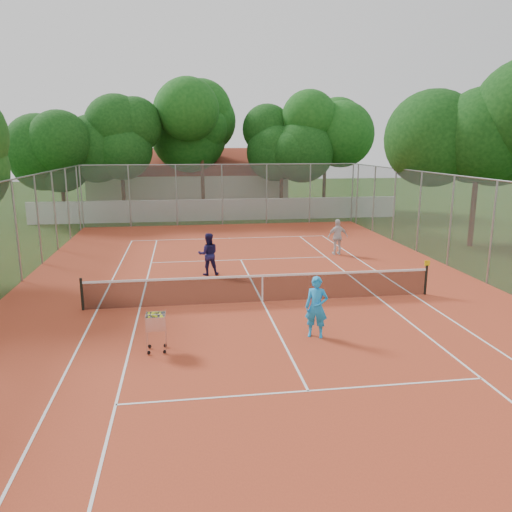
{
  "coord_description": "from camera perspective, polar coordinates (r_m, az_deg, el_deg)",
  "views": [
    {
      "loc": [
        -2.6,
        -16.15,
        5.33
      ],
      "look_at": [
        0.0,
        1.5,
        1.3
      ],
      "focal_mm": 35.0,
      "sensor_mm": 36.0,
      "label": 1
    }
  ],
  "objects": [
    {
      "name": "ground",
      "position": [
        17.21,
        0.73,
        -5.32
      ],
      "size": [
        120.0,
        120.0,
        0.0
      ],
      "primitive_type": "plane",
      "color": "#1C390F",
      "rests_on": "ground"
    },
    {
      "name": "player_far_right",
      "position": [
        24.61,
        9.32,
        2.16
      ],
      "size": [
        1.04,
        0.47,
        1.74
      ],
      "primitive_type": "imported",
      "rotation": [
        0.0,
        0.0,
        3.19
      ],
      "color": "silver",
      "rests_on": "court_pad"
    },
    {
      "name": "player_near",
      "position": [
        14.04,
        6.93,
        -5.82
      ],
      "size": [
        0.74,
        0.63,
        1.74
      ],
      "primitive_type": "imported",
      "rotation": [
        0.0,
        0.0,
        -0.4
      ],
      "color": "#1B98ED",
      "rests_on": "court_pad"
    },
    {
      "name": "player_far_left",
      "position": [
        20.57,
        -5.48,
        0.21
      ],
      "size": [
        0.87,
        0.68,
        1.75
      ],
      "primitive_type": "imported",
      "rotation": [
        0.0,
        0.0,
        3.17
      ],
      "color": "#191745",
      "rests_on": "court_pad"
    },
    {
      "name": "ball_hopper",
      "position": [
        13.34,
        -11.33,
        -8.43
      ],
      "size": [
        0.63,
        0.63,
        1.1
      ],
      "primitive_type": "cube",
      "rotation": [
        0.0,
        0.0,
        -0.2
      ],
      "color": "silver",
      "rests_on": "court_pad"
    },
    {
      "name": "tennis_net",
      "position": [
        17.05,
        0.73,
        -3.69
      ],
      "size": [
        11.88,
        0.1,
        0.98
      ],
      "primitive_type": "cube",
      "color": "black",
      "rests_on": "court_pad"
    },
    {
      "name": "clubhouse",
      "position": [
        45.26,
        -7.68,
        8.65
      ],
      "size": [
        16.4,
        9.0,
        4.4
      ],
      "primitive_type": "cube",
      "color": "beige",
      "rests_on": "ground"
    },
    {
      "name": "court_pad",
      "position": [
        17.2,
        0.73,
        -5.29
      ],
      "size": [
        18.0,
        34.0,
        0.02
      ],
      "primitive_type": "cube",
      "color": "#B13F22",
      "rests_on": "ground"
    },
    {
      "name": "boundary_wall",
      "position": [
        35.54,
        -4.13,
        5.29
      ],
      "size": [
        26.0,
        0.3,
        1.5
      ],
      "primitive_type": "cube",
      "color": "white",
      "rests_on": "ground"
    },
    {
      "name": "tropical_trees",
      "position": [
        38.24,
        -4.58,
        12.19
      ],
      "size": [
        29.0,
        19.0,
        10.0
      ],
      "primitive_type": "cube",
      "color": "#0C330D",
      "rests_on": "ground"
    },
    {
      "name": "perimeter_fence",
      "position": [
        16.69,
        0.75,
        1.22
      ],
      "size": [
        18.0,
        34.0,
        4.0
      ],
      "primitive_type": "cube",
      "color": "slate",
      "rests_on": "ground"
    },
    {
      "name": "court_lines",
      "position": [
        17.2,
        0.73,
        -5.25
      ],
      "size": [
        10.98,
        23.78,
        0.01
      ],
      "primitive_type": "cube",
      "color": "white",
      "rests_on": "court_pad"
    }
  ]
}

